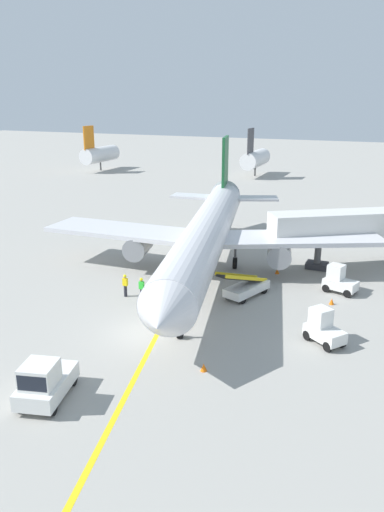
{
  "coord_description": "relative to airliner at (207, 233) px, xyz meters",
  "views": [
    {
      "loc": [
        13.46,
        -24.76,
        13.99
      ],
      "look_at": [
        -0.55,
        8.41,
        2.5
      ],
      "focal_mm": 35.08,
      "sensor_mm": 36.0,
      "label": 1
    }
  ],
  "objects": [
    {
      "name": "safety_cone_wingtip_left",
      "position": [
        5.53,
        -14.72,
        -3.2
      ],
      "size": [
        0.36,
        0.36,
        0.44
      ],
      "primitive_type": "cone",
      "color": "orange",
      "rests_on": "ground"
    },
    {
      "name": "safety_cone_wingtip_right",
      "position": [
        -0.68,
        -7.75,
        -3.2
      ],
      "size": [
        0.36,
        0.36,
        0.44
      ],
      "primitive_type": "cone",
      "color": "orange",
      "rests_on": "ground"
    },
    {
      "name": "safety_cone_nose_right",
      "position": [
        5.46,
        2.02,
        -3.2
      ],
      "size": [
        0.36,
        0.36,
        0.44
      ],
      "primitive_type": "cone",
      "color": "orange",
      "rests_on": "ground"
    },
    {
      "name": "ground_crew_marshaller",
      "position": [
        -3.62,
        -7.19,
        -2.51
      ],
      "size": [
        0.36,
        0.24,
        1.7
      ],
      "color": "#26262D",
      "rests_on": "ground"
    },
    {
      "name": "airliner",
      "position": [
        0.0,
        0.0,
        0.0
      ],
      "size": [
        27.94,
        34.98,
        10.1
      ],
      "color": "silver",
      "rests_on": "ground"
    },
    {
      "name": "distant_aircraft_mid_left",
      "position": [
        -11.19,
        53.08,
        -0.2
      ],
      "size": [
        3.0,
        10.1,
        8.8
      ],
      "color": "silver",
      "rests_on": "ground"
    },
    {
      "name": "safety_cone_nose_left",
      "position": [
        10.54,
        -2.83,
        -3.2
      ],
      "size": [
        0.36,
        0.36,
        0.44
      ],
      "primitive_type": "cone",
      "color": "orange",
      "rests_on": "ground"
    },
    {
      "name": "belt_loader_forward_hold",
      "position": [
        4.51,
        -3.82,
        -2.64
      ],
      "size": [
        2.85,
        5.13,
        2.59
      ],
      "color": "silver",
      "rests_on": "ground"
    },
    {
      "name": "baggage_tug_near_wing",
      "position": [
        10.64,
        -0.25,
        -2.49
      ],
      "size": [
        2.68,
        1.95,
        2.1
      ],
      "color": "silver",
      "rests_on": "ground"
    },
    {
      "name": "pushback_tug",
      "position": [
        -0.49,
        -20.19,
        -2.42
      ],
      "size": [
        2.72,
        3.96,
        2.2
      ],
      "color": "silver",
      "rests_on": "ground"
    },
    {
      "name": "ground_crew_wing_walker",
      "position": [
        -2.2,
        -7.33,
        -2.51
      ],
      "size": [
        0.36,
        0.24,
        1.7
      ],
      "color": "#26262D",
      "rests_on": "ground"
    },
    {
      "name": "baggage_tug_by_cargo_door",
      "position": [
        10.85,
        -8.92,
        -2.49
      ],
      "size": [
        2.7,
        2.47,
        2.1
      ],
      "color": "silver",
      "rests_on": "ground"
    },
    {
      "name": "taxi_line_yellow",
      "position": [
        0.13,
        -6.94,
        -3.41
      ],
      "size": [
        18.89,
        77.88,
        0.01
      ],
      "primitive_type": "cube",
      "rotation": [
        0.0,
        0.0,
        0.23
      ],
      "color": "yellow",
      "rests_on": "ground"
    },
    {
      "name": "distant_aircraft_far_left",
      "position": [
        -41.55,
        48.28,
        -0.2
      ],
      "size": [
        3.0,
        10.1,
        8.8
      ],
      "color": "silver",
      "rests_on": "ground"
    },
    {
      "name": "ground_plane",
      "position": [
        0.67,
        -11.94,
        -3.42
      ],
      "size": [
        300.0,
        300.0,
        0.0
      ],
      "primitive_type": "plane",
      "color": "#9E9B93"
    },
    {
      "name": "jet_bridge",
      "position": [
        10.89,
        6.42,
        0.12
      ],
      "size": [
        12.13,
        9.04,
        4.85
      ],
      "color": "silver",
      "rests_on": "ground"
    }
  ]
}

